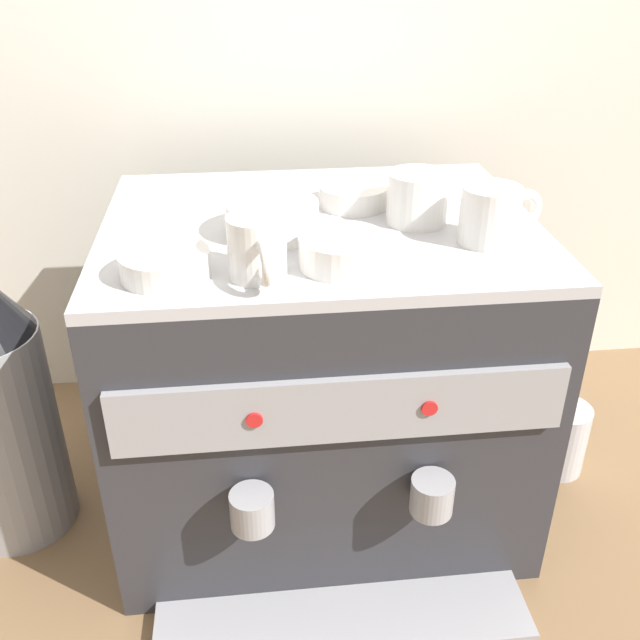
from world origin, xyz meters
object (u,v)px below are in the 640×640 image
object	(u,v)px
ceramic_cup_1	(258,248)
ceramic_cup_2	(493,214)
ceramic_bowl_3	(354,196)
milk_pitcher	(560,438)
ceramic_bowl_2	(343,252)
ceramic_bowl_0	(273,219)
ceramic_bowl_1	(165,265)
espresso_machine	(320,369)
ceramic_cup_0	(418,197)

from	to	relation	value
ceramic_cup_1	ceramic_cup_2	xyz separation A→B (m)	(0.30, 0.07, 0.00)
ceramic_bowl_3	milk_pitcher	xyz separation A→B (m)	(0.37, -0.06, -0.44)
ceramic_cup_1	ceramic_bowl_2	xyz separation A→B (m)	(0.10, 0.02, -0.02)
ceramic_bowl_0	ceramic_bowl_2	world-z (taller)	ceramic_bowl_0
ceramic_bowl_0	ceramic_bowl_1	distance (m)	0.18
espresso_machine	ceramic_cup_0	xyz separation A→B (m)	(0.13, -0.01, 0.28)
ceramic_cup_1	ceramic_bowl_3	xyz separation A→B (m)	(0.15, 0.23, -0.02)
espresso_machine	ceramic_bowl_0	size ratio (longest dim) A/B	4.92
espresso_machine	ceramic_bowl_0	xyz separation A→B (m)	(-0.07, -0.03, 0.27)
ceramic_bowl_2	espresso_machine	bearing A→B (deg)	94.63
ceramic_cup_0	ceramic_bowl_3	distance (m)	0.11
ceramic_cup_1	ceramic_bowl_2	size ratio (longest dim) A/B	1.01
espresso_machine	ceramic_cup_2	xyz separation A→B (m)	(0.21, -0.09, 0.28)
ceramic_bowl_3	milk_pitcher	world-z (taller)	ceramic_bowl_3
ceramic_bowl_3	milk_pitcher	distance (m)	0.57
ceramic_cup_1	ceramic_bowl_0	size ratio (longest dim) A/B	0.88
ceramic_cup_2	ceramic_bowl_1	xyz separation A→B (m)	(-0.41, -0.06, -0.02)
ceramic_cup_1	ceramic_bowl_0	distance (m)	0.13
ceramic_cup_1	ceramic_bowl_1	size ratio (longest dim) A/B	1.02
ceramic_cup_0	ceramic_bowl_2	distance (m)	0.18
ceramic_cup_1	ceramic_cup_2	distance (m)	0.31
ceramic_cup_0	milk_pitcher	bearing A→B (deg)	2.47
ceramic_cup_1	ceramic_bowl_3	world-z (taller)	ceramic_cup_1
milk_pitcher	ceramic_bowl_1	bearing A→B (deg)	-166.16
ceramic_bowl_0	ceramic_bowl_3	xyz separation A→B (m)	(0.12, 0.10, -0.01)
ceramic_cup_0	ceramic_bowl_0	size ratio (longest dim) A/B	0.97
ceramic_bowl_0	milk_pitcher	size ratio (longest dim) A/B	0.96
ceramic_cup_0	ceramic_bowl_1	world-z (taller)	ceramic_cup_0
ceramic_bowl_1	milk_pitcher	distance (m)	0.78
ceramic_cup_0	ceramic_cup_2	bearing A→B (deg)	-46.49
ceramic_bowl_1	ceramic_bowl_2	xyz separation A→B (m)	(0.21, 0.01, 0.00)
ceramic_bowl_1	ceramic_bowl_2	world-z (taller)	ceramic_bowl_2
ceramic_cup_2	milk_pitcher	world-z (taller)	ceramic_cup_2
ceramic_bowl_1	ceramic_bowl_3	world-z (taller)	same
ceramic_bowl_3	ceramic_bowl_0	bearing A→B (deg)	-142.01
ceramic_cup_2	ceramic_bowl_2	bearing A→B (deg)	-165.33
ceramic_cup_2	ceramic_bowl_0	xyz separation A→B (m)	(-0.28, 0.06, -0.02)
ceramic_bowl_2	milk_pitcher	world-z (taller)	ceramic_bowl_2
ceramic_cup_0	milk_pitcher	xyz separation A→B (m)	(0.29, 0.01, -0.46)
ceramic_cup_1	ceramic_bowl_1	distance (m)	0.11
espresso_machine	ceramic_bowl_1	bearing A→B (deg)	-143.29
ceramic_cup_0	ceramic_bowl_1	distance (m)	0.36
ceramic_bowl_0	ceramic_bowl_2	distance (m)	0.13
ceramic_bowl_1	ceramic_bowl_2	size ratio (longest dim) A/B	0.99
ceramic_cup_0	ceramic_cup_2	size ratio (longest dim) A/B	1.02
ceramic_cup_0	ceramic_bowl_2	size ratio (longest dim) A/B	1.11
ceramic_cup_0	ceramic_bowl_0	bearing A→B (deg)	-172.53
ceramic_bowl_1	milk_pitcher	bearing A→B (deg)	13.84
ceramic_cup_0	ceramic_bowl_0	xyz separation A→B (m)	(-0.20, -0.03, -0.01)
ceramic_bowl_3	espresso_machine	bearing A→B (deg)	-132.36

